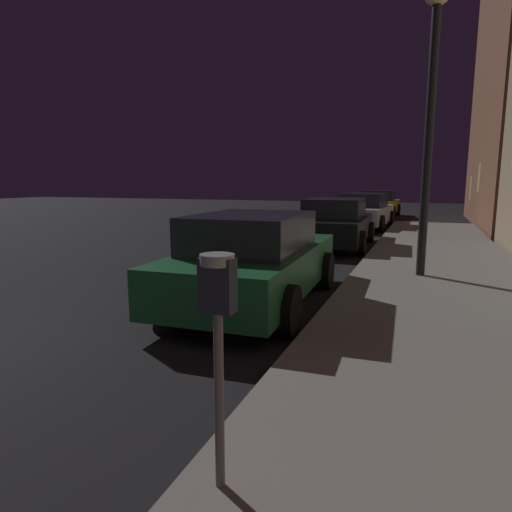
{
  "coord_description": "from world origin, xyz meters",
  "views": [
    {
      "loc": [
        5.31,
        -2.72,
        1.91
      ],
      "look_at": [
        3.97,
        0.73,
        1.28
      ],
      "focal_mm": 30.98,
      "sensor_mm": 36.0,
      "label": 1
    }
  ],
  "objects_px": {
    "parking_meter": "(218,314)",
    "car_black": "(335,223)",
    "car_silver": "(363,211)",
    "street_lamp": "(432,84)",
    "car_yellow_cab": "(379,204)",
    "car_green": "(254,260)"
  },
  "relations": [
    {
      "from": "car_black",
      "to": "parking_meter",
      "type": "bearing_deg",
      "value": -82.42
    },
    {
      "from": "car_silver",
      "to": "car_yellow_cab",
      "type": "height_order",
      "value": "same"
    },
    {
      "from": "parking_meter",
      "to": "car_silver",
      "type": "relative_size",
      "value": 0.29
    },
    {
      "from": "car_black",
      "to": "street_lamp",
      "type": "bearing_deg",
      "value": -58.63
    },
    {
      "from": "car_silver",
      "to": "car_green",
      "type": "bearing_deg",
      "value": -89.99
    },
    {
      "from": "car_green",
      "to": "car_black",
      "type": "xyz_separation_m",
      "value": [
        -0.0,
        6.48,
        -0.01
      ]
    },
    {
      "from": "parking_meter",
      "to": "car_silver",
      "type": "distance_m",
      "value": 16.71
    },
    {
      "from": "parking_meter",
      "to": "car_green",
      "type": "distance_m",
      "value": 4.46
    },
    {
      "from": "car_green",
      "to": "car_yellow_cab",
      "type": "height_order",
      "value": "same"
    },
    {
      "from": "parking_meter",
      "to": "car_black",
      "type": "height_order",
      "value": "parking_meter"
    },
    {
      "from": "parking_meter",
      "to": "car_yellow_cab",
      "type": "relative_size",
      "value": 0.33
    },
    {
      "from": "car_silver",
      "to": "street_lamp",
      "type": "relative_size",
      "value": 0.9
    },
    {
      "from": "car_green",
      "to": "car_yellow_cab",
      "type": "bearing_deg",
      "value": 90.01
    },
    {
      "from": "car_green",
      "to": "car_yellow_cab",
      "type": "distance_m",
      "value": 18.74
    },
    {
      "from": "car_yellow_cab",
      "to": "parking_meter",
      "type": "bearing_deg",
      "value": -86.45
    },
    {
      "from": "car_yellow_cab",
      "to": "car_green",
      "type": "bearing_deg",
      "value": -89.99
    },
    {
      "from": "car_silver",
      "to": "car_yellow_cab",
      "type": "bearing_deg",
      "value": 90.0
    },
    {
      "from": "parking_meter",
      "to": "street_lamp",
      "type": "bearing_deg",
      "value": 81.62
    },
    {
      "from": "car_green",
      "to": "car_black",
      "type": "distance_m",
      "value": 6.48
    },
    {
      "from": "car_green",
      "to": "car_silver",
      "type": "relative_size",
      "value": 0.93
    },
    {
      "from": "parking_meter",
      "to": "car_black",
      "type": "xyz_separation_m",
      "value": [
        -1.42,
        10.68,
        -0.49
      ]
    },
    {
      "from": "street_lamp",
      "to": "car_yellow_cab",
      "type": "bearing_deg",
      "value": 98.47
    }
  ]
}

